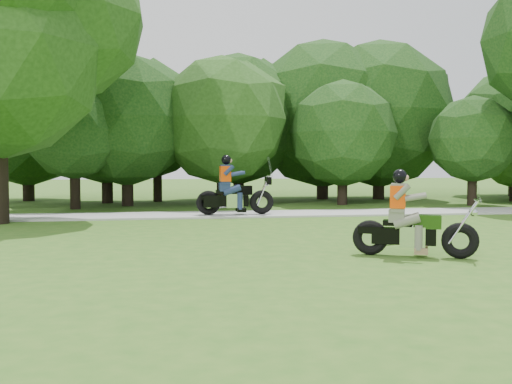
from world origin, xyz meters
name	(u,v)px	position (x,y,z in m)	size (l,w,h in m)	color
ground	(440,248)	(0.00, 0.00, 0.00)	(100.00, 100.00, 0.00)	#31631C
walkway	(330,213)	(0.00, 8.00, 0.03)	(60.00, 2.20, 0.06)	#ADADA8
tree_line	(335,122)	(2.14, 14.60, 3.67)	(39.94, 11.57, 7.70)	black
chopper_motorcycle	(408,224)	(-1.10, -0.89, 0.61)	(2.23, 1.32, 1.66)	black
touring_motorcycle	(230,193)	(-3.52, 7.63, 0.78)	(2.58, 0.73, 1.97)	black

